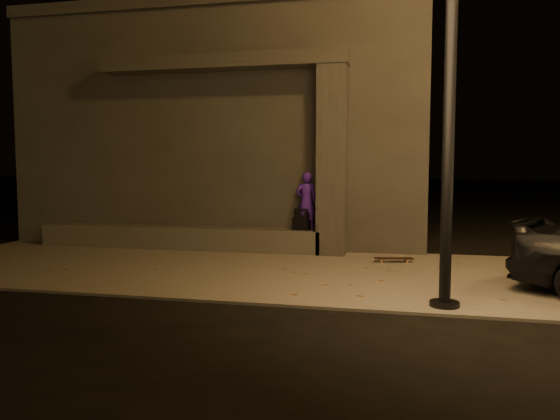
% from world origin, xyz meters
% --- Properties ---
extents(ground, '(120.00, 120.00, 0.00)m').
position_xyz_m(ground, '(0.00, 0.00, 0.00)').
color(ground, black).
rests_on(ground, ground).
extents(sidewalk, '(11.00, 4.40, 0.04)m').
position_xyz_m(sidewalk, '(0.00, 2.00, 0.02)').
color(sidewalk, slate).
rests_on(sidewalk, ground).
extents(building, '(9.00, 5.10, 5.22)m').
position_xyz_m(building, '(-1.00, 6.49, 2.61)').
color(building, '#3B3836').
rests_on(building, ground).
extents(ledge, '(6.00, 0.55, 0.45)m').
position_xyz_m(ledge, '(-1.50, 3.75, 0.27)').
color(ledge, '#57554F').
rests_on(ledge, sidewalk).
extents(column, '(0.55, 0.55, 3.60)m').
position_xyz_m(column, '(1.70, 3.75, 1.84)').
color(column, '#3B3836').
rests_on(column, sidewalk).
extents(canopy, '(5.00, 0.70, 0.28)m').
position_xyz_m(canopy, '(-0.50, 3.80, 3.78)').
color(canopy, '#3B3836').
rests_on(canopy, column).
extents(skateboarder, '(0.46, 0.36, 1.13)m').
position_xyz_m(skateboarder, '(1.20, 3.75, 1.06)').
color(skateboarder, '#441BB3').
rests_on(skateboarder, ledge).
extents(backpack, '(0.34, 0.26, 0.43)m').
position_xyz_m(backpack, '(1.10, 3.75, 0.64)').
color(backpack, black).
rests_on(backpack, ledge).
extents(skateboard, '(0.71, 0.31, 0.08)m').
position_xyz_m(skateboard, '(2.89, 3.10, 0.10)').
color(skateboard, black).
rests_on(skateboard, sidewalk).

